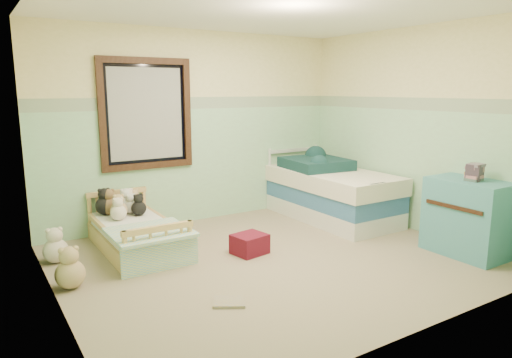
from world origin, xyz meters
TOP-DOWN VIEW (x-y plane):
  - floor at (0.00, 0.00)m, footprint 4.20×3.60m
  - ceiling at (0.00, 0.00)m, footprint 4.20×3.60m
  - wall_back at (0.00, 1.80)m, footprint 4.20×0.04m
  - wall_front at (0.00, -1.80)m, footprint 4.20×0.04m
  - wall_left at (-2.10, 0.00)m, footprint 0.04×3.60m
  - wall_right at (2.10, 0.00)m, footprint 0.04×3.60m
  - wainscot_mint at (0.00, 1.79)m, footprint 4.20×0.01m
  - border_strip at (0.00, 1.79)m, footprint 4.20×0.01m
  - window_frame at (-0.70, 1.76)m, footprint 1.16×0.06m
  - window_blinds at (-0.70, 1.77)m, footprint 0.92×0.01m
  - toddler_bed_frame at (-1.12, 1.05)m, footprint 0.72×1.45m
  - toddler_mattress at (-1.12, 1.05)m, footprint 0.66×1.39m
  - patchwork_quilt at (-1.12, 0.60)m, footprint 0.79×0.72m
  - plush_bed_brown at (-1.27, 1.55)m, footprint 0.21×0.21m
  - plush_bed_white at (-1.07, 1.55)m, footprint 0.20×0.20m
  - plush_bed_tan at (-1.22, 1.33)m, footprint 0.19×0.19m
  - plush_bed_dark at (-0.99, 1.33)m, footprint 0.17×0.17m
  - plush_floor_cream at (-1.95, 1.11)m, footprint 0.25×0.25m
  - plush_floor_tan at (-1.95, 0.36)m, footprint 0.26×0.26m
  - twin_bed_frame at (1.55, 0.86)m, footprint 0.92×1.84m
  - twin_boxspring at (1.55, 0.86)m, footprint 0.92×1.84m
  - twin_mattress at (1.55, 0.86)m, footprint 0.96×1.88m
  - teal_blanket at (1.50, 1.16)m, footprint 0.86×0.91m
  - dresser at (1.84, -0.97)m, footprint 0.51×0.81m
  - book_stack at (1.84, -1.01)m, footprint 0.20×0.18m
  - red_pillow at (-0.13, 0.27)m, footprint 0.39×0.35m
  - floor_book at (-0.90, -0.66)m, footprint 0.33×0.31m
  - extra_plush_0 at (-1.32, 1.57)m, footprint 0.21×0.21m
  - extra_plush_1 at (-0.97, 1.56)m, footprint 0.18×0.18m
  - extra_plush_2 at (-1.04, 1.56)m, footprint 0.19×0.19m
  - extra_plush_3 at (-1.04, 1.46)m, footprint 0.16×0.16m
  - extra_plush_4 at (-1.25, 1.25)m, footprint 0.18×0.18m

SIDE VIEW (x-z plane):
  - floor at x=0.00m, z-range -0.02..0.00m
  - floor_book at x=-0.90m, z-range 0.00..0.02m
  - toddler_bed_frame at x=-1.12m, z-range 0.00..0.19m
  - red_pillow at x=-0.13m, z-range 0.00..0.21m
  - twin_bed_frame at x=1.55m, z-range 0.00..0.22m
  - plush_floor_cream at x=-1.95m, z-range 0.00..0.25m
  - plush_floor_tan at x=-1.95m, z-range 0.00..0.26m
  - toddler_mattress at x=-1.12m, z-range 0.19..0.31m
  - patchwork_quilt at x=-1.12m, z-range 0.31..0.34m
  - twin_boxspring at x=1.55m, z-range 0.22..0.44m
  - extra_plush_3 at x=-1.04m, z-range 0.31..0.47m
  - plush_bed_dark at x=-0.99m, z-range 0.31..0.48m
  - extra_plush_4 at x=-1.25m, z-range 0.31..0.48m
  - extra_plush_1 at x=-0.97m, z-range 0.31..0.49m
  - plush_bed_tan at x=-1.22m, z-range 0.31..0.50m
  - extra_plush_2 at x=-1.04m, z-range 0.31..0.50m
  - plush_bed_white at x=-1.07m, z-range 0.31..0.50m
  - dresser at x=1.84m, z-range 0.00..0.81m
  - plush_bed_brown at x=-1.27m, z-range 0.31..0.51m
  - extra_plush_0 at x=-1.32m, z-range 0.31..0.52m
  - twin_mattress at x=1.55m, z-range 0.44..0.66m
  - teal_blanket at x=1.50m, z-range 0.66..0.80m
  - wainscot_mint at x=0.00m, z-range 0.00..1.50m
  - book_stack at x=1.84m, z-range 0.81..0.99m
  - wall_back at x=0.00m, z-range 0.00..2.50m
  - wall_front at x=0.00m, z-range 0.00..2.50m
  - wall_left at x=-2.10m, z-range 0.00..2.50m
  - wall_right at x=2.10m, z-range 0.00..2.50m
  - window_blinds at x=-0.70m, z-range 0.89..2.01m
  - window_frame at x=-0.70m, z-range 0.77..2.13m
  - border_strip at x=0.00m, z-range 1.50..1.65m
  - ceiling at x=0.00m, z-range 2.50..2.52m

